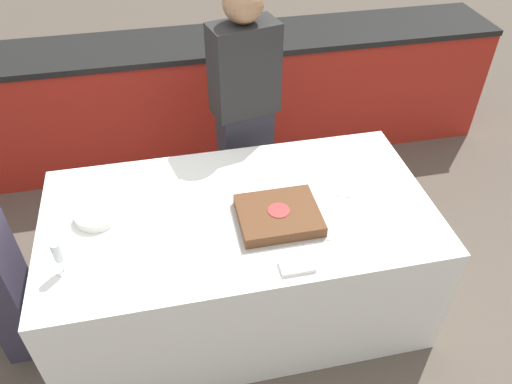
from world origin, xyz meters
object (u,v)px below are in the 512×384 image
at_px(cake, 279,215).
at_px(plate_stack, 97,215).
at_px(person_cutting_cake, 245,112).
at_px(wine_glass, 58,253).

relative_size(cake, plate_stack, 2.02).
height_order(cake, plate_stack, cake).
distance_m(plate_stack, person_cutting_cake, 1.07).
distance_m(cake, person_cutting_cake, 0.84).
bearing_deg(plate_stack, person_cutting_cake, 37.36).
height_order(cake, person_cutting_cake, person_cutting_cake).
bearing_deg(plate_stack, cake, -12.66).
height_order(cake, wine_glass, wine_glass).
distance_m(plate_stack, wine_glass, 0.35).
xyz_separation_m(wine_glass, person_cutting_cake, (0.98, 0.96, -0.02)).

